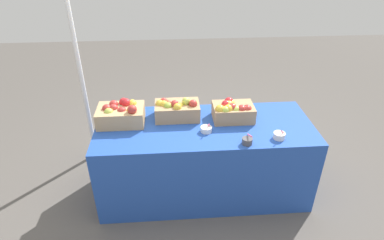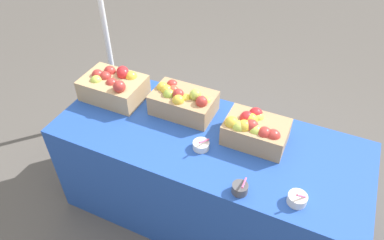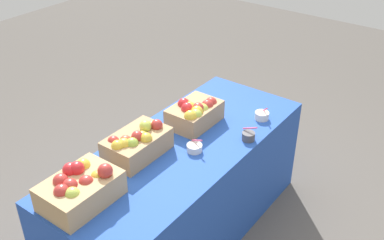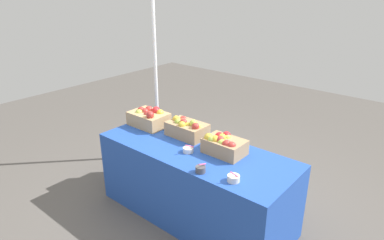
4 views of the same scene
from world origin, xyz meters
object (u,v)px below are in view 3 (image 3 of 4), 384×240
(apple_crate_left, at_px, (80,187))
(apple_crate_right, at_px, (195,113))
(sample_bowl_mid, at_px, (262,116))
(sample_bowl_near, at_px, (248,136))
(sample_bowl_far, at_px, (195,148))
(apple_crate_middle, at_px, (137,143))

(apple_crate_left, bearing_deg, apple_crate_right, -1.41)
(apple_crate_right, xyz_separation_m, sample_bowl_mid, (0.33, -0.33, -0.06))
(apple_crate_right, xyz_separation_m, sample_bowl_near, (0.05, -0.39, -0.06))
(apple_crate_right, relative_size, sample_bowl_near, 3.52)
(sample_bowl_near, bearing_deg, sample_bowl_far, 146.17)
(sample_bowl_far, bearing_deg, apple_crate_right, 36.04)
(sample_bowl_near, bearing_deg, apple_crate_left, 158.25)
(apple_crate_right, bearing_deg, apple_crate_left, 178.59)
(apple_crate_middle, xyz_separation_m, sample_bowl_far, (0.24, -0.25, -0.06))
(apple_crate_middle, height_order, apple_crate_right, apple_crate_middle)
(apple_crate_middle, bearing_deg, apple_crate_right, -8.18)
(apple_crate_middle, height_order, sample_bowl_mid, apple_crate_middle)
(sample_bowl_mid, xyz_separation_m, sample_bowl_far, (-0.58, 0.15, -0.00))
(apple_crate_middle, distance_m, apple_crate_right, 0.50)
(apple_crate_right, distance_m, sample_bowl_mid, 0.47)
(apple_crate_right, height_order, sample_bowl_mid, apple_crate_right)
(sample_bowl_mid, bearing_deg, apple_crate_right, 135.00)
(apple_crate_left, height_order, sample_bowl_near, apple_crate_left)
(apple_crate_left, xyz_separation_m, sample_bowl_mid, (1.31, -0.35, -0.06))
(apple_crate_middle, bearing_deg, sample_bowl_mid, -25.98)
(apple_crate_right, relative_size, sample_bowl_far, 3.61)
(apple_crate_middle, xyz_separation_m, sample_bowl_near, (0.54, -0.46, -0.06))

